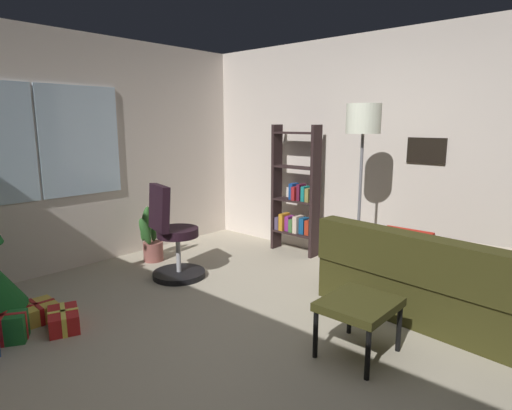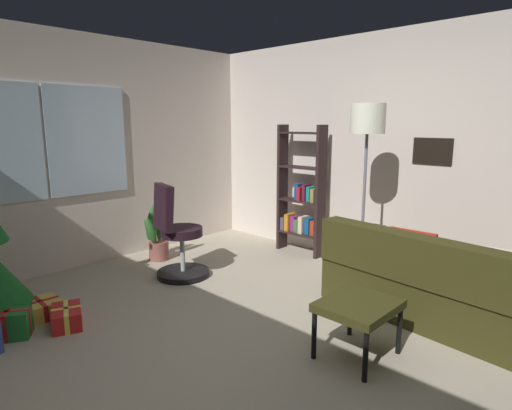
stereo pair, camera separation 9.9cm
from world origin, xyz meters
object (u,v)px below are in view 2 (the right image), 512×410
object	(u,v)px
couch	(463,290)
office_chair	(177,241)
bookshelf	(301,198)
floor_lamp	(367,135)
gift_box_green	(8,325)
potted_plant	(156,236)
footstool	(358,309)
gift_box_gold	(41,309)
gift_box_red	(67,317)

from	to	relation	value
couch	office_chair	xyz separation A→B (m)	(-1.02, 2.55, 0.13)
bookshelf	floor_lamp	size ratio (longest dim) A/B	0.89
gift_box_green	office_chair	world-z (taller)	office_chair
potted_plant	footstool	bearing A→B (deg)	-94.83
couch	potted_plant	bearing A→B (deg)	104.39
gift_box_green	gift_box_gold	distance (m)	0.36
gift_box_gold	floor_lamp	bearing A→B (deg)	-32.48
couch	bookshelf	xyz separation A→B (m)	(0.59, 2.16, 0.44)
gift_box_gold	floor_lamp	distance (m)	3.31
gift_box_green	office_chair	distance (m)	1.72
gift_box_gold	bookshelf	distance (m)	3.10
bookshelf	couch	bearing A→B (deg)	-105.39
footstool	bookshelf	world-z (taller)	bookshelf
footstool	floor_lamp	xyz separation A→B (m)	(1.19, 0.66, 1.16)
gift_box_gold	office_chair	size ratio (longest dim) A/B	0.31
couch	footstool	world-z (taller)	couch
gift_box_green	floor_lamp	size ratio (longest dim) A/B	0.20
footstool	gift_box_red	xyz separation A→B (m)	(-1.24, 1.95, -0.28)
footstool	floor_lamp	distance (m)	1.79
couch	gift_box_red	bearing A→B (deg)	135.25
gift_box_gold	floor_lamp	world-z (taller)	floor_lamp
gift_box_gold	potted_plant	xyz separation A→B (m)	(1.57, 0.63, 0.21)
gift_box_gold	couch	bearing A→B (deg)	-47.39
gift_box_green	footstool	bearing A→B (deg)	-51.74
office_chair	bookshelf	xyz separation A→B (m)	(1.61, -0.40, 0.31)
office_chair	gift_box_red	bearing A→B (deg)	-168.72
gift_box_gold	potted_plant	distance (m)	1.71
couch	floor_lamp	world-z (taller)	floor_lamp
potted_plant	couch	bearing A→B (deg)	-75.61
gift_box_red	floor_lamp	distance (m)	3.10
floor_lamp	potted_plant	size ratio (longest dim) A/B	2.71
bookshelf	gift_box_gold	bearing A→B (deg)	171.34
floor_lamp	potted_plant	bearing A→B (deg)	112.92
gift_box_gold	bookshelf	size ratio (longest dim) A/B	0.19
office_chair	floor_lamp	size ratio (longest dim) A/B	0.56
gift_box_green	office_chair	xyz separation A→B (m)	(1.69, 0.13, 0.30)
footstool	office_chair	bearing A→B (deg)	88.45
footstool	gift_box_red	size ratio (longest dim) A/B	1.32
potted_plant	floor_lamp	bearing A→B (deg)	-67.08
bookshelf	floor_lamp	bearing A→B (deg)	-112.90
gift_box_red	office_chair	size ratio (longest dim) A/B	0.40
gift_box_red	office_chair	distance (m)	1.36
gift_box_gold	potted_plant	bearing A→B (deg)	21.69
gift_box_red	bookshelf	bearing A→B (deg)	-2.71
office_chair	bookshelf	bearing A→B (deg)	-13.84
gift_box_gold	office_chair	xyz separation A→B (m)	(1.39, -0.06, 0.33)
gift_box_red	potted_plant	size ratio (longest dim) A/B	0.60
office_chair	gift_box_green	bearing A→B (deg)	-175.47
footstool	couch	bearing A→B (deg)	-17.91
potted_plant	gift_box_green	bearing A→B (deg)	-156.43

